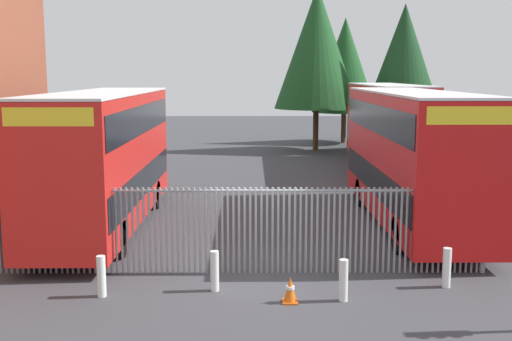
# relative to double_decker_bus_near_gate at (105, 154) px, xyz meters

# --- Properties ---
(ground_plane) EXTENTS (100.00, 100.00, 0.00)m
(ground_plane) POSITION_rel_double_decker_bus_near_gate_xyz_m (4.86, 3.30, -2.42)
(ground_plane) COLOR #3D3D42
(palisade_fence) EXTENTS (13.60, 0.14, 2.35)m
(palisade_fence) POSITION_rel_double_decker_bus_near_gate_xyz_m (3.85, -4.70, -1.24)
(palisade_fence) COLOR gray
(palisade_fence) RESTS_ON ground
(double_decker_bus_near_gate) EXTENTS (2.54, 10.81, 4.42)m
(double_decker_bus_near_gate) POSITION_rel_double_decker_bus_near_gate_xyz_m (0.00, 0.00, 0.00)
(double_decker_bus_near_gate) COLOR red
(double_decker_bus_near_gate) RESTS_ON ground
(double_decker_bus_behind_fence_left) EXTENTS (2.54, 10.81, 4.42)m
(double_decker_bus_behind_fence_left) POSITION_rel_double_decker_bus_near_gate_xyz_m (9.98, 0.39, 0.00)
(double_decker_bus_behind_fence_left) COLOR red
(double_decker_bus_behind_fence_left) RESTS_ON ground
(double_decker_bus_behind_fence_right) EXTENTS (2.54, 10.81, 4.42)m
(double_decker_bus_behind_fence_right) POSITION_rel_double_decker_bus_near_gate_xyz_m (11.75, 12.55, 0.00)
(double_decker_bus_behind_fence_right) COLOR red
(double_decker_bus_behind_fence_right) RESTS_ON ground
(bollard_near_left) EXTENTS (0.20, 0.20, 0.95)m
(bollard_near_left) POSITION_rel_double_decker_bus_near_gate_xyz_m (1.34, -6.38, -1.95)
(bollard_near_left) COLOR silver
(bollard_near_left) RESTS_ON ground
(bollard_center_front) EXTENTS (0.20, 0.20, 0.95)m
(bollard_center_front) POSITION_rel_double_decker_bus_near_gate_xyz_m (3.87, -6.02, -1.95)
(bollard_center_front) COLOR silver
(bollard_center_front) RESTS_ON ground
(bollard_near_right) EXTENTS (0.20, 0.20, 0.95)m
(bollard_near_right) POSITION_rel_double_decker_bus_near_gate_xyz_m (6.76, -6.69, -1.95)
(bollard_near_right) COLOR silver
(bollard_near_right) RESTS_ON ground
(bollard_far_right) EXTENTS (0.20, 0.20, 0.95)m
(bollard_far_right) POSITION_rel_double_decker_bus_near_gate_xyz_m (9.33, -5.79, -1.95)
(bollard_far_right) COLOR silver
(bollard_far_right) RESTS_ON ground
(traffic_cone_by_gate) EXTENTS (0.34, 0.34, 0.59)m
(traffic_cone_by_gate) POSITION_rel_double_decker_bus_near_gate_xyz_m (5.58, -6.78, -2.13)
(traffic_cone_by_gate) COLOR orange
(traffic_cone_by_gate) RESTS_ON ground
(tree_tall_back) EXTENTS (4.66, 4.66, 8.87)m
(tree_tall_back) POSITION_rel_double_decker_bus_near_gate_xyz_m (11.34, 25.21, 3.11)
(tree_tall_back) COLOR #4C3823
(tree_tall_back) RESTS_ON ground
(tree_short_side) EXTENTS (5.38, 5.38, 10.43)m
(tree_short_side) POSITION_rel_double_decker_bus_near_gate_xyz_m (8.84, 20.46, 4.15)
(tree_short_side) COLOR #4C3823
(tree_short_side) RESTS_ON ground
(tree_mid_row) EXTENTS (4.99, 4.99, 9.26)m
(tree_mid_row) POSITION_rel_double_decker_bus_near_gate_xyz_m (14.24, 19.80, 3.27)
(tree_mid_row) COLOR #4C3823
(tree_mid_row) RESTS_ON ground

